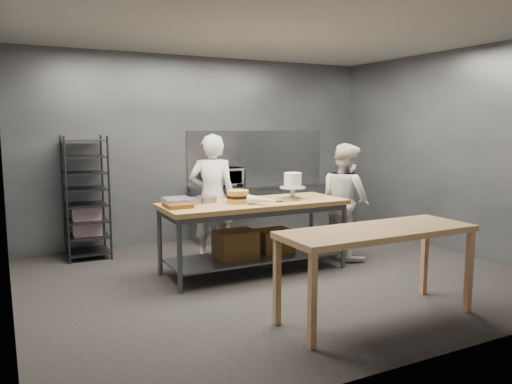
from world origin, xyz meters
The scene contains 16 objects.
ground centered at (0.00, 0.00, 0.00)m, with size 6.00×6.00×0.00m, color black.
back_wall centered at (0.00, 2.50, 1.50)m, with size 6.00×0.04×3.00m, color #4C4F54.
work_table centered at (-0.16, 0.36, 0.57)m, with size 2.40×0.90×0.92m.
near_counter centered at (0.19, -1.61, 0.81)m, with size 2.00×0.70×0.90m.
back_counter centered at (1.00, 2.18, 0.45)m, with size 2.60×0.60×0.90m.
splashback_panel centered at (1.00, 2.48, 1.35)m, with size 2.60×0.02×0.90m, color slate.
speed_rack centered at (-1.96, 2.10, 0.86)m, with size 0.62×0.67×1.75m.
chef_behind centered at (-0.40, 1.17, 0.89)m, with size 0.65×0.42×1.77m, color white.
chef_right centered at (1.33, 0.40, 0.82)m, with size 0.80×0.62×1.64m, color white.
microwave centered at (0.25, 2.18, 1.05)m, with size 0.54×0.37×0.30m, color black.
frosted_cake_stand centered at (0.42, 0.35, 1.14)m, with size 0.34×0.34×0.35m.
layer_cake centered at (-0.39, 0.36, 1.00)m, with size 0.27×0.27×0.16m.
cake_pans centered at (-0.95, 0.54, 0.96)m, with size 0.71×0.35×0.07m.
piping_bag centered at (-0.19, 0.06, 0.98)m, with size 0.12×0.12×0.38m, color white.
offset_spatula centered at (0.20, 0.16, 0.93)m, with size 0.36×0.02×0.02m.
pastry_clamshells centered at (-1.17, 0.38, 0.98)m, with size 0.32×0.38×0.11m.
Camera 1 is at (-3.03, -5.28, 1.89)m, focal length 35.00 mm.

